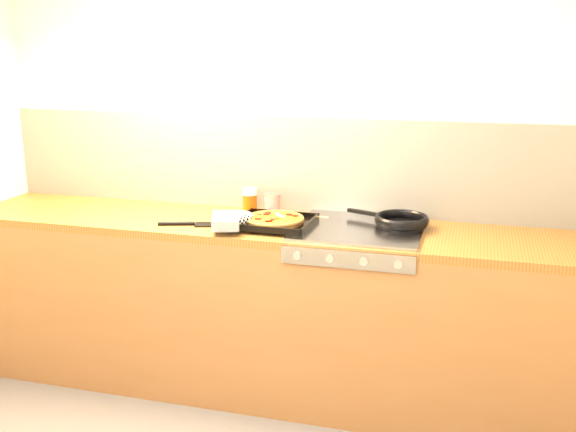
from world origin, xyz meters
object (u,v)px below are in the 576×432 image
(pizza_on_tray, at_px, (262,220))
(tomato_can, at_px, (272,205))
(juice_glass, at_px, (250,200))
(frying_pan, at_px, (400,221))

(pizza_on_tray, xyz_separation_m, tomato_can, (-0.02, 0.23, 0.02))
(pizza_on_tray, height_order, juice_glass, juice_glass)
(pizza_on_tray, distance_m, tomato_can, 0.23)
(frying_pan, xyz_separation_m, tomato_can, (-0.66, 0.06, 0.02))
(pizza_on_tray, height_order, tomato_can, tomato_can)
(tomato_can, relative_size, juice_glass, 0.90)
(tomato_can, height_order, juice_glass, juice_glass)
(pizza_on_tray, xyz_separation_m, juice_glass, (-0.15, 0.27, 0.03))
(pizza_on_tray, relative_size, tomato_can, 4.07)
(frying_pan, distance_m, juice_glass, 0.80)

